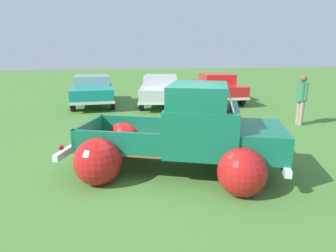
% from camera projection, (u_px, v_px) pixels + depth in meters
% --- Properties ---
extents(ground_plane, '(80.00, 80.00, 0.00)m').
position_uv_depth(ground_plane, '(172.00, 169.00, 6.55)').
color(ground_plane, '#477A33').
extents(vintage_pickup_truck, '(5.00, 3.86, 1.96)m').
position_uv_depth(vintage_pickup_truck, '(190.00, 138.00, 6.30)').
color(vintage_pickup_truck, black).
rests_on(vintage_pickup_truck, ground).
extents(show_car_0, '(2.20, 4.66, 1.43)m').
position_uv_depth(show_car_0, '(93.00, 89.00, 14.41)').
color(show_car_0, black).
rests_on(show_car_0, ground).
extents(show_car_1, '(2.55, 4.88, 1.43)m').
position_uv_depth(show_car_1, '(160.00, 89.00, 14.47)').
color(show_car_1, black).
rests_on(show_car_1, ground).
extents(show_car_2, '(2.08, 4.68, 1.43)m').
position_uv_depth(show_car_2, '(217.00, 86.00, 15.56)').
color(show_car_2, black).
rests_on(show_car_2, ground).
extents(spectator_0, '(0.34, 0.53, 1.78)m').
position_uv_depth(spectator_0, '(302.00, 97.00, 10.31)').
color(spectator_0, gray).
rests_on(spectator_0, ground).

